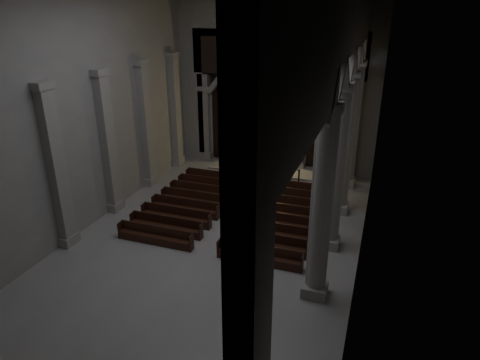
{
  "coord_description": "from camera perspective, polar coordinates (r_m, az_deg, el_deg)",
  "views": [
    {
      "loc": [
        7.33,
        -17.18,
        11.15
      ],
      "look_at": [
        0.35,
        3.0,
        2.24
      ],
      "focal_mm": 32.0,
      "sensor_mm": 36.0,
      "label": 1
    }
  ],
  "objects": [
    {
      "name": "worshipper",
      "position": [
        27.6,
        5.66,
        -0.09
      ],
      "size": [
        0.42,
        0.31,
        1.07
      ],
      "primitive_type": "imported",
      "rotation": [
        0.0,
        0.0,
        0.14
      ],
      "color": "black",
      "rests_on": "ground"
    },
    {
      "name": "pews",
      "position": [
        23.97,
        -0.88,
        -4.3
      ],
      "size": [
        9.45,
        8.33,
        0.9
      ],
      "color": "black",
      "rests_on": "ground"
    },
    {
      "name": "sanctuary_step",
      "position": [
        30.79,
        4.01,
        1.5
      ],
      "size": [
        8.5,
        2.6,
        0.15
      ],
      "primitive_type": "cube",
      "color": "gray",
      "rests_on": "ground"
    },
    {
      "name": "candle_stand_left",
      "position": [
        30.77,
        -1.93,
        2.25
      ],
      "size": [
        0.27,
        0.27,
        1.6
      ],
      "color": "olive",
      "rests_on": "ground"
    },
    {
      "name": "altar_rail",
      "position": [
        28.99,
        3.11,
        1.38
      ],
      "size": [
        5.01,
        0.09,
        0.98
      ],
      "color": "black",
      "rests_on": "ground"
    },
    {
      "name": "sanctuary_wall",
      "position": [
        29.98,
        4.85,
        13.87
      ],
      "size": [
        14.0,
        0.77,
        12.0
      ],
      "color": "gray",
      "rests_on": "ground"
    },
    {
      "name": "altar",
      "position": [
        31.03,
        4.57,
        2.87
      ],
      "size": [
        2.13,
        0.85,
        1.08
      ],
      "color": "beige",
      "rests_on": "sanctuary_step"
    },
    {
      "name": "right_arcade",
      "position": [
        18.89,
        13.52,
        11.9
      ],
      "size": [
        1.0,
        24.0,
        12.0
      ],
      "color": "gray",
      "rests_on": "ground"
    },
    {
      "name": "left_pilasters",
      "position": [
        26.04,
        -14.63,
        5.76
      ],
      "size": [
        0.6,
        13.0,
        8.03
      ],
      "color": "gray",
      "rests_on": "ground"
    },
    {
      "name": "candle_stand_right",
      "position": [
        28.64,
        9.73,
        0.22
      ],
      "size": [
        0.24,
        0.24,
        1.41
      ],
      "color": "olive",
      "rests_on": "ground"
    },
    {
      "name": "room",
      "position": [
        19.01,
        -4.04,
        11.83
      ],
      "size": [
        24.0,
        24.1,
        12.0
      ],
      "color": "#989590",
      "rests_on": "ground"
    }
  ]
}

